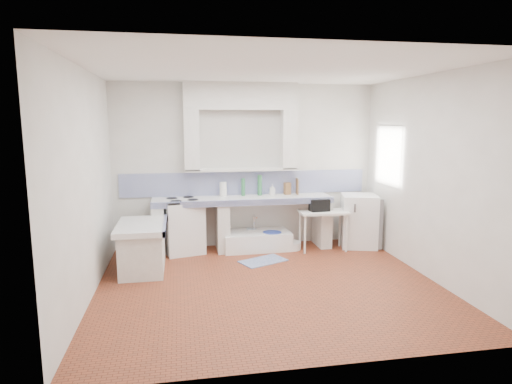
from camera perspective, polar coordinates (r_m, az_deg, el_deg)
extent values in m
plane|color=brown|center=(5.94, 1.72, -12.09)|extent=(4.50, 4.50, 0.00)
plane|color=white|center=(5.57, 1.87, 15.83)|extent=(4.50, 4.50, 0.00)
plane|color=white|center=(7.54, -1.33, 3.46)|extent=(4.50, 0.00, 4.50)
plane|color=white|center=(3.68, 8.20, -2.79)|extent=(4.50, 0.00, 4.50)
plane|color=white|center=(5.58, -21.46, 0.76)|extent=(0.00, 4.50, 4.50)
plane|color=white|center=(6.43, 21.82, 1.79)|extent=(0.00, 4.50, 4.50)
cube|color=white|center=(7.37, -2.00, 12.46)|extent=(1.90, 0.25, 0.45)
cube|color=#362211|center=(7.53, 18.26, 4.52)|extent=(0.35, 0.86, 1.06)
cube|color=white|center=(7.45, 17.41, 7.44)|extent=(0.01, 0.84, 0.24)
cube|color=white|center=(7.31, -1.73, -1.01)|extent=(3.00, 0.60, 0.08)
cube|color=navy|center=(7.03, -1.40, -1.41)|extent=(3.00, 0.04, 0.10)
cube|color=white|center=(7.34, -12.64, -4.79)|extent=(0.20, 0.55, 0.82)
cube|color=white|center=(7.36, -4.42, -4.54)|extent=(0.20, 0.55, 0.82)
cube|color=white|center=(7.72, 8.64, -3.96)|extent=(0.20, 0.55, 0.82)
cube|color=white|center=(6.52, -14.77, -4.38)|extent=(0.70, 1.10, 0.08)
cube|color=white|center=(6.60, -14.65, -7.34)|extent=(0.60, 1.00, 0.62)
cube|color=navy|center=(6.49, -11.86, -4.31)|extent=(0.04, 1.10, 0.10)
cube|color=navy|center=(7.56, -1.30, 1.18)|extent=(4.27, 0.03, 0.40)
cube|color=white|center=(7.33, -9.55, -4.54)|extent=(0.73, 0.72, 0.86)
cube|color=white|center=(7.48, 0.03, -6.45)|extent=(1.15, 0.64, 0.27)
cube|color=white|center=(7.46, 8.78, -5.01)|extent=(0.83, 0.48, 0.04)
cube|color=white|center=(7.78, 13.32, -3.67)|extent=(0.72, 0.72, 0.91)
cylinder|color=red|center=(7.48, -2.68, -6.44)|extent=(0.38, 0.38, 0.28)
cylinder|color=#BF6A2E|center=(7.45, -0.13, -6.53)|extent=(0.36, 0.36, 0.27)
cylinder|color=#243EB2|center=(7.44, 2.14, -6.43)|extent=(0.40, 0.40, 0.30)
cylinder|color=white|center=(7.51, 4.68, -7.01)|extent=(0.36, 0.36, 0.13)
cylinder|color=silver|center=(7.62, -0.91, -5.95)|extent=(0.10, 0.10, 0.32)
cylinder|color=silver|center=(7.64, -0.25, -5.95)|extent=(0.10, 0.10, 0.32)
cube|color=black|center=(7.35, 8.31, -1.71)|extent=(0.33, 0.21, 0.20)
cylinder|color=#2C7041|center=(7.43, -1.69, 0.65)|extent=(0.08, 0.08, 0.30)
cylinder|color=#2C7041|center=(7.47, 0.49, 0.90)|extent=(0.10, 0.10, 0.35)
cube|color=olive|center=(7.58, 4.12, 0.46)|extent=(0.12, 0.11, 0.21)
cube|color=olive|center=(7.62, 5.42, 0.74)|extent=(0.04, 0.20, 0.28)
cylinder|color=white|center=(7.39, -4.33, 0.37)|extent=(0.15, 0.15, 0.25)
imported|color=white|center=(7.49, 2.15, 0.31)|extent=(0.09, 0.09, 0.19)
cube|color=#2F4D97|center=(6.87, 0.93, -9.03)|extent=(0.81, 0.66, 0.01)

